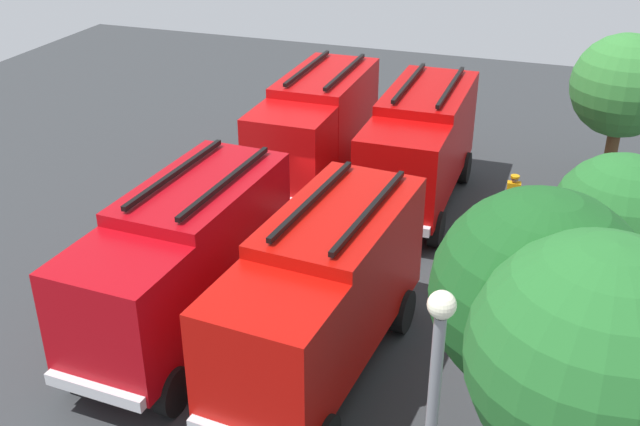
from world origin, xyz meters
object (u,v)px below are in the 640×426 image
object	(u,v)px
firefighter_1	(367,239)
traffic_cone_1	(516,204)
fire_truck_0	(316,125)
traffic_cone_0	(285,141)
tree_0	(623,86)
fire_truck_2	(420,143)
tree_3	(594,359)
tree_2	(538,295)
tree_1	(619,222)
fire_truck_1	(183,257)
firefighter_0	(513,197)
fire_truck_3	(322,291)

from	to	relation	value
firefighter_1	traffic_cone_1	size ratio (longest dim) A/B	2.84
fire_truck_0	traffic_cone_0	world-z (taller)	fire_truck_0
tree_0	firefighter_1	bearing A→B (deg)	-37.52
fire_truck_2	traffic_cone_1	world-z (taller)	fire_truck_2
tree_0	tree_3	xyz separation A→B (m)	(16.28, -0.56, 0.52)
tree_0	fire_truck_0	bearing A→B (deg)	-72.06
tree_3	traffic_cone_1	xyz separation A→B (m)	(-13.03, -2.18, -3.82)
fire_truck_0	tree_2	xyz separation A→B (m)	(11.40, 8.20, 1.84)
fire_truck_0	tree_2	world-z (taller)	tree_2
tree_0	traffic_cone_1	bearing A→B (deg)	-40.08
tree_0	tree_1	xyz separation A→B (m)	(9.72, -0.08, -0.31)
tree_0	traffic_cone_0	size ratio (longest dim) A/B	8.85
tree_2	traffic_cone_1	xyz separation A→B (m)	(-11.30, -1.21, -3.69)
tree_3	firefighter_1	bearing A→B (deg)	-144.00
tree_0	tree_1	world-z (taller)	tree_0
tree_1	fire_truck_1	bearing A→B (deg)	-72.89
fire_truck_1	tree_0	size ratio (longest dim) A/B	1.37
fire_truck_1	tree_2	xyz separation A→B (m)	(1.87, 8.16, 1.84)
tree_0	tree_2	size ratio (longest dim) A/B	0.90
fire_truck_1	traffic_cone_1	size ratio (longest dim) A/B	12.02
firefighter_1	tree_3	size ratio (longest dim) A/B	0.28
firefighter_0	traffic_cone_1	distance (m)	1.08
fire_truck_1	fire_truck_3	distance (m)	3.62
tree_3	traffic_cone_1	bearing A→B (deg)	-170.52
fire_truck_1	tree_0	xyz separation A→B (m)	(-12.68, 9.69, 1.45)
firefighter_0	fire_truck_3	bearing A→B (deg)	-25.29
fire_truck_3	tree_1	size ratio (longest dim) A/B	1.50
tree_1	tree_3	bearing A→B (deg)	-4.20
tree_0	tree_3	world-z (taller)	tree_3
fire_truck_1	tree_1	size ratio (longest dim) A/B	1.49
firefighter_1	tree_1	bearing A→B (deg)	-96.58
fire_truck_0	traffic_cone_1	xyz separation A→B (m)	(0.10, 6.99, -1.85)
firefighter_1	tree_3	world-z (taller)	tree_3
tree_0	firefighter_0	bearing A→B (deg)	-34.48
fire_truck_1	fire_truck_3	bearing A→B (deg)	88.21
tree_3	traffic_cone_0	size ratio (longest dim) A/B	10.13
fire_truck_2	tree_2	bearing A→B (deg)	22.11
fire_truck_1	traffic_cone_0	distance (m)	12.43
fire_truck_2	fire_truck_3	size ratio (longest dim) A/B	0.98
fire_truck_1	firefighter_1	xyz separation A→B (m)	(-4.39, 3.32, -1.18)
firefighter_0	tree_1	distance (m)	6.67
fire_truck_0	fire_truck_3	xyz separation A→B (m)	(9.82, 3.64, 0.00)
fire_truck_1	firefighter_0	xyz separation A→B (m)	(-8.55, 6.86, -1.21)
firefighter_0	tree_3	bearing A→B (deg)	5.48
fire_truck_1	traffic_cone_1	world-z (taller)	fire_truck_1
fire_truck_0	fire_truck_2	distance (m)	3.77
fire_truck_0	firefighter_0	xyz separation A→B (m)	(0.97, 6.89, -1.21)
fire_truck_2	traffic_cone_0	bearing A→B (deg)	-117.17
fire_truck_1	tree_1	distance (m)	10.12
firefighter_0	tree_1	world-z (taller)	tree_1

